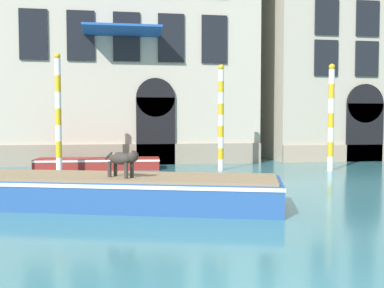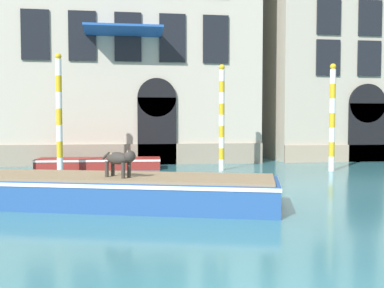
# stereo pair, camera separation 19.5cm
# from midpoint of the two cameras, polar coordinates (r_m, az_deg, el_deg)

# --- Properties ---
(palazzo_left) EXTENTS (12.50, 7.40, 15.01)m
(palazzo_left) POSITION_cam_midpoint_polar(r_m,az_deg,el_deg) (24.14, -8.65, 16.10)
(palazzo_left) COLOR #BCB29E
(palazzo_left) RESTS_ON ground_plane
(palazzo_right) EXTENTS (10.54, 6.13, 13.45)m
(palazzo_right) POSITION_cam_midpoint_polar(r_m,az_deg,el_deg) (27.16, 19.88, 12.80)
(palazzo_right) COLOR #B2A893
(palazzo_right) RESTS_ON ground_plane
(boat_foreground) EXTENTS (7.71, 4.05, 0.74)m
(boat_foreground) POSITION_cam_midpoint_polar(r_m,az_deg,el_deg) (10.85, -9.24, -5.80)
(boat_foreground) COLOR #234C8C
(boat_foreground) RESTS_ON ground_plane
(dog_on_deck) EXTENTS (0.79, 0.72, 0.66)m
(dog_on_deck) POSITION_cam_midpoint_polar(r_m,az_deg,el_deg) (10.40, -9.30, -1.89)
(dog_on_deck) COLOR #332D28
(dog_on_deck) RESTS_ON boat_foreground
(boat_moored_near_palazzo) EXTENTS (5.15, 1.66, 0.45)m
(boat_moored_near_palazzo) POSITION_cam_midpoint_polar(r_m,az_deg,el_deg) (19.13, -12.11, -2.41)
(boat_moored_near_palazzo) COLOR maroon
(boat_moored_near_palazzo) RESTS_ON ground_plane
(mooring_pole_0) EXTENTS (0.24, 0.24, 4.28)m
(mooring_pole_0) POSITION_cam_midpoint_polar(r_m,az_deg,el_deg) (18.21, 3.39, 3.42)
(mooring_pole_0) COLOR white
(mooring_pole_0) RESTS_ON ground_plane
(mooring_pole_1) EXTENTS (0.23, 0.23, 4.55)m
(mooring_pole_1) POSITION_cam_midpoint_polar(r_m,az_deg,el_deg) (17.67, -16.92, 3.74)
(mooring_pole_1) COLOR white
(mooring_pole_1) RESTS_ON ground_plane
(mooring_pole_5) EXTENTS (0.24, 0.24, 4.28)m
(mooring_pole_5) POSITION_cam_midpoint_polar(r_m,az_deg,el_deg) (18.80, 16.96, 3.29)
(mooring_pole_5) COLOR white
(mooring_pole_5) RESTS_ON ground_plane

